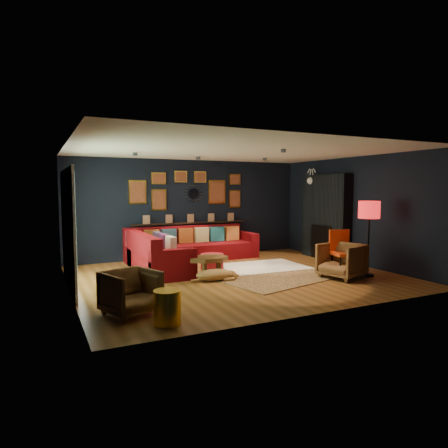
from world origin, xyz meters
name	(u,v)px	position (x,y,z in m)	size (l,w,h in m)	color
floor	(236,276)	(0.00, 0.00, 0.00)	(6.50, 6.50, 0.00)	brown
room_walls	(236,200)	(0.00, 0.00, 1.59)	(6.50, 6.50, 6.50)	black
sectional	(180,251)	(-0.61, 1.81, 0.32)	(3.41, 2.69, 0.86)	maroon
ledge	(190,223)	(0.00, 2.68, 0.92)	(3.20, 0.12, 0.04)	black
gallery_wall	(189,190)	(-0.01, 2.72, 1.81)	(3.15, 0.04, 1.02)	gold
sunburst_mirror	(193,194)	(0.10, 2.72, 1.70)	(0.47, 0.16, 0.47)	silver
fireplace	(326,220)	(3.09, 0.90, 1.02)	(0.31, 1.60, 2.20)	black
deer_head	(316,181)	(3.14, 1.40, 2.05)	(0.50, 0.28, 0.45)	white
sliding_door	(68,228)	(-3.22, 0.60, 1.10)	(0.06, 2.80, 2.20)	white
ceiling_spots	(220,156)	(0.00, 0.80, 2.56)	(3.30, 2.50, 0.06)	black
shag_rug	(262,267)	(1.00, 0.61, 0.01)	(1.95, 1.42, 0.03)	white
leopard_rug	(277,276)	(0.80, -0.33, 0.01)	(2.63, 1.88, 0.02)	tan
coffee_table	(209,261)	(-0.60, 0.07, 0.37)	(0.86, 0.66, 0.43)	brown
pouf	(212,261)	(-0.18, 0.83, 0.20)	(0.52, 0.52, 0.34)	#A41B24
armchair_left	(131,290)	(-2.55, -1.60, 0.36)	(0.70, 0.66, 0.72)	#BC793F
armchair_right	(342,259)	(1.88, -1.07, 0.40)	(0.77, 0.72, 0.79)	#BC793F
gold_stool	(167,307)	(-2.20, -2.24, 0.23)	(0.37, 0.37, 0.47)	gold
orange_chair	(342,249)	(2.05, -0.88, 0.57)	(0.54, 0.54, 0.97)	black
floor_lamp	(369,213)	(2.50, -1.16, 1.33)	(0.44, 0.44, 1.58)	black
dog	(214,272)	(-0.59, -0.20, 0.18)	(1.02, 0.50, 0.32)	#A36E44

